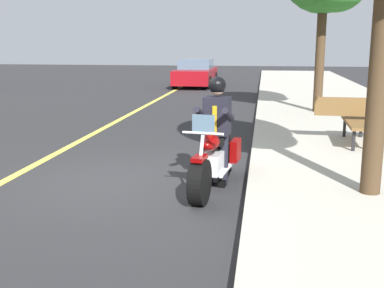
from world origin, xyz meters
TOP-DOWN VIEW (x-y plane):
  - ground_plane at (0.00, 0.00)m, footprint 80.00×80.00m
  - lane_center_stripe at (0.00, -2.00)m, footprint 60.00×0.16m
  - motorcycle_main at (0.03, 1.47)m, footprint 2.22×0.78m
  - rider_main at (-0.15, 1.49)m, footprint 0.67×0.61m
  - car_silver at (-17.65, -1.32)m, footprint 4.60×1.92m
  - bench_sidewalk at (-3.18, 4.20)m, footprint 1.82×1.80m

SIDE VIEW (x-z plane):
  - ground_plane at x=0.00m, z-range 0.00..0.00m
  - lane_center_stripe at x=0.00m, z-range 0.00..0.01m
  - motorcycle_main at x=0.03m, z-range -0.18..1.08m
  - car_silver at x=-17.65m, z-range -0.01..1.39m
  - bench_sidewalk at x=-3.18m, z-range 0.24..1.19m
  - rider_main at x=-0.15m, z-range 0.17..1.91m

